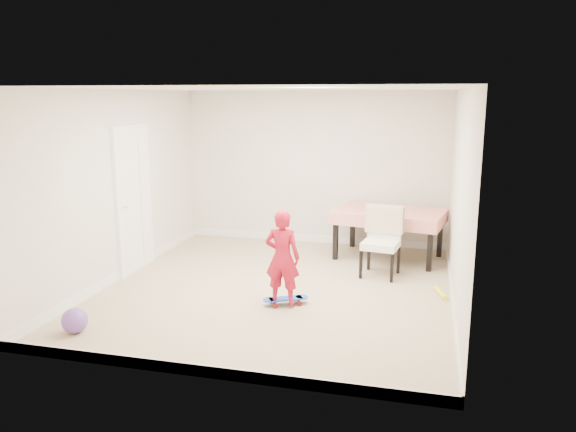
% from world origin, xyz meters
% --- Properties ---
extents(ground, '(5.00, 5.00, 0.00)m').
position_xyz_m(ground, '(0.00, 0.00, 0.00)').
color(ground, tan).
rests_on(ground, ground).
extents(ceiling, '(4.50, 5.00, 0.04)m').
position_xyz_m(ceiling, '(0.00, 0.00, 2.58)').
color(ceiling, white).
rests_on(ceiling, wall_back).
extents(wall_back, '(4.50, 0.04, 2.60)m').
position_xyz_m(wall_back, '(0.00, 2.48, 1.30)').
color(wall_back, beige).
rests_on(wall_back, ground).
extents(wall_front, '(4.50, 0.04, 2.60)m').
position_xyz_m(wall_front, '(0.00, -2.48, 1.30)').
color(wall_front, beige).
rests_on(wall_front, ground).
extents(wall_left, '(0.04, 5.00, 2.60)m').
position_xyz_m(wall_left, '(-2.23, 0.00, 1.30)').
color(wall_left, beige).
rests_on(wall_left, ground).
extents(wall_right, '(0.04, 5.00, 2.60)m').
position_xyz_m(wall_right, '(2.23, 0.00, 1.30)').
color(wall_right, beige).
rests_on(wall_right, ground).
extents(door, '(0.11, 0.94, 2.11)m').
position_xyz_m(door, '(-2.22, 0.30, 1.02)').
color(door, white).
rests_on(door, ground).
extents(baseboard_back, '(4.50, 0.02, 0.12)m').
position_xyz_m(baseboard_back, '(0.00, 2.49, 0.06)').
color(baseboard_back, white).
rests_on(baseboard_back, ground).
extents(baseboard_front, '(4.50, 0.02, 0.12)m').
position_xyz_m(baseboard_front, '(0.00, -2.49, 0.06)').
color(baseboard_front, white).
rests_on(baseboard_front, ground).
extents(baseboard_left, '(0.02, 5.00, 0.12)m').
position_xyz_m(baseboard_left, '(-2.24, 0.00, 0.06)').
color(baseboard_left, white).
rests_on(baseboard_left, ground).
extents(baseboard_right, '(0.02, 5.00, 0.12)m').
position_xyz_m(baseboard_right, '(2.24, 0.00, 0.06)').
color(baseboard_right, white).
rests_on(baseboard_right, ground).
extents(dining_table, '(1.81, 1.32, 0.77)m').
position_xyz_m(dining_table, '(1.33, 1.80, 0.39)').
color(dining_table, red).
rests_on(dining_table, ground).
extents(dining_chair, '(0.63, 0.69, 0.99)m').
position_xyz_m(dining_chair, '(1.28, 0.86, 0.49)').
color(dining_chair, beige).
rests_on(dining_chair, ground).
extents(skateboard, '(0.59, 0.44, 0.08)m').
position_xyz_m(skateboard, '(0.26, -0.55, 0.04)').
color(skateboard, blue).
rests_on(skateboard, ground).
extents(child, '(0.43, 0.29, 1.17)m').
position_xyz_m(child, '(0.23, -0.61, 0.58)').
color(child, '#B6122A').
rests_on(child, ground).
extents(balloon, '(0.28, 0.28, 0.28)m').
position_xyz_m(balloon, '(-1.75, -1.91, 0.14)').
color(balloon, '#6D44A4').
rests_on(balloon, ground).
extents(foam_toy, '(0.17, 0.40, 0.06)m').
position_xyz_m(foam_toy, '(2.11, 0.26, 0.03)').
color(foam_toy, yellow).
rests_on(foam_toy, ground).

